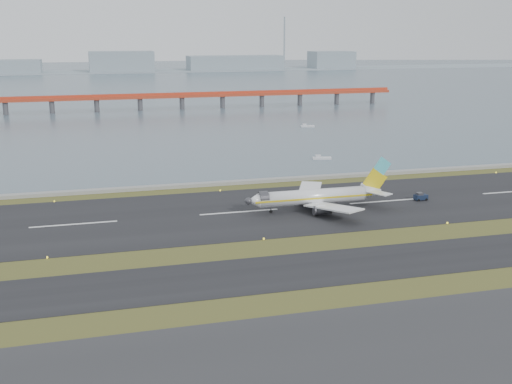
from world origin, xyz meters
TOP-DOWN VIEW (x-y plane):
  - ground at (0.00, 0.00)m, footprint 1000.00×1000.00m
  - taxiway_strip at (0.00, -12.00)m, footprint 1000.00×18.00m
  - runway_strip at (0.00, 30.00)m, footprint 1000.00×45.00m
  - seawall at (0.00, 60.00)m, footprint 1000.00×2.50m
  - bay_water at (0.00, 460.00)m, footprint 1400.00×800.00m
  - red_pier at (20.00, 250.00)m, footprint 260.00×5.00m
  - far_shoreline at (13.62, 620.00)m, footprint 1400.00×80.00m
  - airliner at (19.98, 27.23)m, footprint 38.52×32.89m
  - pushback_tug at (49.66, 28.43)m, footprint 3.48×2.12m
  - workboat_near at (44.33, 88.62)m, footprint 6.85×3.42m
  - workboat_far at (65.85, 163.77)m, footprint 6.69×2.90m

SIDE VIEW (x-z plane):
  - ground at x=0.00m, z-range 0.00..0.00m
  - bay_water at x=0.00m, z-range -0.65..0.65m
  - taxiway_strip at x=0.00m, z-range 0.00..0.10m
  - runway_strip at x=0.00m, z-range 0.00..0.10m
  - workboat_far at x=65.85m, z-range -0.29..1.28m
  - seawall at x=0.00m, z-range 0.00..1.00m
  - workboat_near at x=44.33m, z-range -0.29..1.30m
  - pushback_tug at x=49.66m, z-range -0.03..2.16m
  - airliner at x=19.98m, z-range -2.94..9.86m
  - far_shoreline at x=13.62m, z-range -24.18..36.32m
  - red_pier at x=20.00m, z-range 2.18..12.38m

